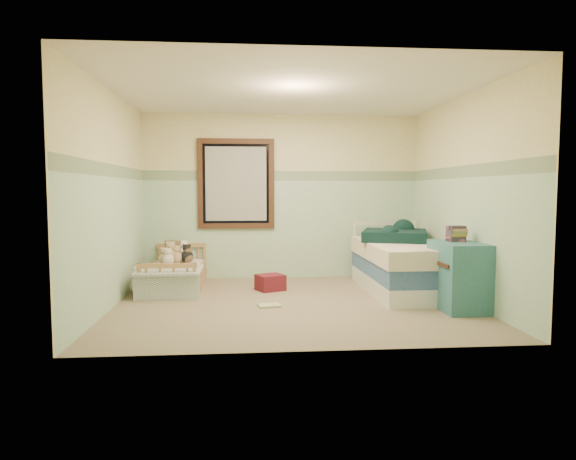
{
  "coord_description": "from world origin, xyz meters",
  "views": [
    {
      "loc": [
        -0.54,
        -5.84,
        1.34
      ],
      "look_at": [
        -0.03,
        0.35,
        0.85
      ],
      "focal_mm": 31.02,
      "sensor_mm": 36.0,
      "label": 1
    }
  ],
  "objects": [
    {
      "name": "wall_right",
      "position": [
        2.1,
        0.0,
        1.25
      ],
      "size": [
        0.04,
        3.6,
        2.5
      ],
      "primitive_type": "cube",
      "color": "#CEC481",
      "rests_on": "floor"
    },
    {
      "name": "extra_plush_2",
      "position": [
        -1.57,
        1.52,
        0.41
      ],
      "size": [
        0.21,
        0.21,
        0.21
      ],
      "primitive_type": "sphere",
      "color": "brown",
      "rests_on": "toddler_mattress"
    },
    {
      "name": "twin_boxspring",
      "position": [
        1.55,
        0.55,
        0.33
      ],
      "size": [
        0.99,
        1.99,
        0.22
      ],
      "primitive_type": "cube",
      "color": "navy",
      "rests_on": "twin_bed_frame"
    },
    {
      "name": "wall_back",
      "position": [
        0.0,
        1.8,
        1.25
      ],
      "size": [
        4.2,
        0.04,
        2.5
      ],
      "primitive_type": "cube",
      "color": "#CEC481",
      "rests_on": "floor"
    },
    {
      "name": "extra_plush_4",
      "position": [
        -1.71,
        1.24,
        0.39
      ],
      "size": [
        0.16,
        0.16,
        0.16
      ],
      "primitive_type": "sphere",
      "color": "tan",
      "rests_on": "toddler_mattress"
    },
    {
      "name": "toddler_bed_frame",
      "position": [
        -1.53,
        1.05,
        0.1
      ],
      "size": [
        0.74,
        1.48,
        0.19
      ],
      "primitive_type": "cube",
      "color": "#A97C4E",
      "rests_on": "floor"
    },
    {
      "name": "extra_plush_0",
      "position": [
        -1.39,
        1.32,
        0.39
      ],
      "size": [
        0.16,
        0.16,
        0.16
      ],
      "primitive_type": "sphere",
      "color": "brown",
      "rests_on": "toddler_mattress"
    },
    {
      "name": "extra_plush_1",
      "position": [
        -1.63,
        1.12,
        0.39
      ],
      "size": [
        0.16,
        0.16,
        0.16
      ],
      "primitive_type": "sphere",
      "color": "beige",
      "rests_on": "toddler_mattress"
    },
    {
      "name": "border_strip",
      "position": [
        0.0,
        1.79,
        1.57
      ],
      "size": [
        4.2,
        0.01,
        0.15
      ],
      "primitive_type": "cube",
      "color": "#396339",
      "rests_on": "wall_back"
    },
    {
      "name": "plush_bed_dark",
      "position": [
        -1.4,
        1.33,
        0.4
      ],
      "size": [
        0.18,
        0.18,
        0.18
      ],
      "primitive_type": "sphere",
      "color": "black",
      "rests_on": "toddler_mattress"
    },
    {
      "name": "dresser",
      "position": [
        1.85,
        -0.45,
        0.38
      ],
      "size": [
        0.48,
        0.76,
        0.76
      ],
      "primitive_type": "cube",
      "color": "#2D646D",
      "rests_on": "floor"
    },
    {
      "name": "toddler_mattress",
      "position": [
        -1.53,
        1.05,
        0.25
      ],
      "size": [
        0.68,
        1.42,
        0.12
      ],
      "primitive_type": "cube",
      "color": "white",
      "rests_on": "toddler_bed_frame"
    },
    {
      "name": "book_stack",
      "position": [
        1.85,
        -0.34,
        0.85
      ],
      "size": [
        0.19,
        0.16,
        0.18
      ],
      "primitive_type": "cube",
      "rotation": [
        0.0,
        0.0,
        0.1
      ],
      "color": "#402525",
      "rests_on": "dresser"
    },
    {
      "name": "window_blinds",
      "position": [
        -0.7,
        1.77,
        1.45
      ],
      "size": [
        0.92,
        0.01,
        1.12
      ],
      "primitive_type": "cube",
      "color": "beige",
      "rests_on": "window_frame"
    },
    {
      "name": "floor",
      "position": [
        0.0,
        0.0,
        -0.01
      ],
      "size": [
        4.2,
        3.6,
        0.02
      ],
      "primitive_type": "cube",
      "color": "#7A6A57",
      "rests_on": "ground"
    },
    {
      "name": "plush_floor_cream",
      "position": [
        -1.91,
        0.59,
        0.13
      ],
      "size": [
        0.25,
        0.25,
        0.25
      ],
      "primitive_type": "sphere",
      "color": "beige",
      "rests_on": "floor"
    },
    {
      "name": "wainscot_mint",
      "position": [
        0.0,
        1.79,
        0.75
      ],
      "size": [
        4.2,
        0.01,
        1.5
      ],
      "primitive_type": "cube",
      "color": "#9DC4A4",
      "rests_on": "floor"
    },
    {
      "name": "plush_floor_tan",
      "position": [
        -1.83,
        0.85,
        0.12
      ],
      "size": [
        0.23,
        0.23,
        0.23
      ],
      "primitive_type": "sphere",
      "color": "tan",
      "rests_on": "floor"
    },
    {
      "name": "extra_plush_3",
      "position": [
        -1.54,
        1.31,
        0.4
      ],
      "size": [
        0.17,
        0.17,
        0.17
      ],
      "primitive_type": "sphere",
      "color": "tan",
      "rests_on": "toddler_mattress"
    },
    {
      "name": "plush_bed_white",
      "position": [
        -1.48,
        1.55,
        0.41
      ],
      "size": [
        0.21,
        0.21,
        0.21
      ],
      "primitive_type": "sphere",
      "color": "white",
      "rests_on": "toddler_mattress"
    },
    {
      "name": "twin_mattress",
      "position": [
        1.55,
        0.55,
        0.55
      ],
      "size": [
        1.03,
        2.03,
        0.22
      ],
      "primitive_type": "cube",
      "color": "#F4E7CA",
      "rests_on": "twin_boxspring"
    },
    {
      "name": "teal_blanket",
      "position": [
        1.5,
        0.85,
        0.73
      ],
      "size": [
        1.08,
        1.11,
        0.14
      ],
      "primitive_type": "cube",
      "rotation": [
        0.0,
        0.0,
        -0.32
      ],
      "color": "black",
      "rests_on": "twin_mattress"
    },
    {
      "name": "wall_left",
      "position": [
        -2.1,
        0.0,
        1.25
      ],
      "size": [
        0.04,
        3.6,
        2.5
      ],
      "primitive_type": "cube",
      "color": "#CEC481",
      "rests_on": "floor"
    },
    {
      "name": "plush_bed_tan",
      "position": [
        -1.63,
        1.33,
        0.42
      ],
      "size": [
        0.21,
        0.21,
        0.21
      ],
      "primitive_type": "sphere",
      "color": "tan",
      "rests_on": "toddler_mattress"
    },
    {
      "name": "red_pillow",
      "position": [
        -0.23,
        0.8,
        0.11
      ],
      "size": [
        0.43,
        0.41,
        0.21
      ],
      "primitive_type": "cube",
      "rotation": [
        0.0,
        0.0,
        0.43
      ],
      "color": "maroon",
      "rests_on": "floor"
    },
    {
      "name": "wall_front",
      "position": [
        0.0,
        -1.8,
        1.25
      ],
      "size": [
        4.2,
        0.04,
        2.5
      ],
      "primitive_type": "cube",
      "color": "#CEC481",
      "rests_on": "floor"
    },
    {
      "name": "plush_bed_brown",
      "position": [
        -1.68,
        1.55,
        0.42
      ],
      "size": [
        0.21,
        0.21,
        0.21
      ],
      "primitive_type": "sphere",
      "color": "brown",
      "rests_on": "toddler_mattress"
    },
    {
      "name": "patchwork_quilt",
      "position": [
        -1.53,
        0.59,
        0.33
      ],
      "size": [
        0.8,
        0.74,
        0.03
      ],
      "primitive_type": "cube",
      "color": "#6D8EB3",
      "rests_on": "toddler_mattress"
    },
    {
      "name": "floor_book",
      "position": [
        -0.29,
        -0.15,
        0.01
      ],
      "size": [
        0.28,
        0.24,
        0.02
      ],
      "primitive_type": "cube",
      "rotation": [
        0.0,
        0.0,
        0.17
      ],
      "color": "#FCEA3E",
      "rests_on": "floor"
    },
    {
      "name": "twin_bed_frame",
      "position": [
        1.55,
        0.55,
        0.11
      ],
      "size": [
        0.99,
        1.99,
        0.22
      ],
      "primitive_type": "cube",
      "color": "white",
      "rests_on": "floor"
    },
    {
      "name": "window_frame",
      "position": [
        -0.7,
        1.76,
        1.45
      ],
      "size": [
        1.16,
        0.06,
        1.36
      ],
      "primitive_type": "cube",
      "color": "black",
      "rests_on": "wall_back"
    },
    {
      "name": "ceiling",
      "position": [
        0.0,
        0.0,
        2.51
      ],
      "size": [
        4.2,
        3.6,
        0.02
      ],
      "primitive_type": "cube",
      "color": "silver",
      "rests_on": "wall_back"
    }
  ]
}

